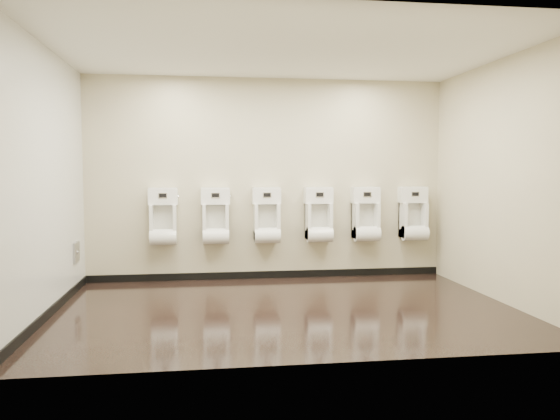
{
  "coord_description": "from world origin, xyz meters",
  "views": [
    {
      "loc": [
        -0.89,
        -5.85,
        1.5
      ],
      "look_at": [
        0.0,
        0.55,
        1.05
      ],
      "focal_mm": 35.0,
      "sensor_mm": 36.0,
      "label": 1
    }
  ],
  "objects_px": {
    "urinal_2": "(267,219)",
    "urinal_0": "(163,221)",
    "access_panel": "(76,252)",
    "urinal_3": "(319,219)",
    "urinal_1": "(216,220)",
    "urinal_4": "(366,218)",
    "urinal_5": "(413,218)"
  },
  "relations": [
    {
      "from": "urinal_5",
      "to": "urinal_4",
      "type": "bearing_deg",
      "value": 180.0
    },
    {
      "from": "urinal_3",
      "to": "urinal_0",
      "type": "bearing_deg",
      "value": 180.0
    },
    {
      "from": "urinal_0",
      "to": "urinal_4",
      "type": "height_order",
      "value": "same"
    },
    {
      "from": "access_panel",
      "to": "urinal_3",
      "type": "bearing_deg",
      "value": 7.45
    },
    {
      "from": "urinal_2",
      "to": "access_panel",
      "type": "bearing_deg",
      "value": -170.34
    },
    {
      "from": "access_panel",
      "to": "urinal_0",
      "type": "distance_m",
      "value": 1.18
    },
    {
      "from": "urinal_2",
      "to": "urinal_3",
      "type": "relative_size",
      "value": 1.0
    },
    {
      "from": "urinal_4",
      "to": "urinal_5",
      "type": "bearing_deg",
      "value": 0.0
    },
    {
      "from": "urinal_5",
      "to": "urinal_2",
      "type": "bearing_deg",
      "value": 180.0
    },
    {
      "from": "access_panel",
      "to": "urinal_0",
      "type": "bearing_deg",
      "value": 21.74
    },
    {
      "from": "urinal_0",
      "to": "urinal_2",
      "type": "height_order",
      "value": "same"
    },
    {
      "from": "urinal_3",
      "to": "urinal_4",
      "type": "height_order",
      "value": "same"
    },
    {
      "from": "urinal_1",
      "to": "urinal_4",
      "type": "distance_m",
      "value": 2.12
    },
    {
      "from": "urinal_4",
      "to": "urinal_0",
      "type": "bearing_deg",
      "value": 180.0
    },
    {
      "from": "urinal_2",
      "to": "urinal_3",
      "type": "xyz_separation_m",
      "value": [
        0.74,
        0.0,
        0.0
      ]
    },
    {
      "from": "urinal_3",
      "to": "urinal_5",
      "type": "xyz_separation_m",
      "value": [
        1.39,
        0.0,
        0.0
      ]
    },
    {
      "from": "urinal_0",
      "to": "urinal_4",
      "type": "xyz_separation_m",
      "value": [
        2.82,
        0.0,
        0.0
      ]
    },
    {
      "from": "urinal_2",
      "to": "urinal_5",
      "type": "relative_size",
      "value": 1.0
    },
    {
      "from": "urinal_0",
      "to": "urinal_1",
      "type": "bearing_deg",
      "value": 0.0
    },
    {
      "from": "access_panel",
      "to": "urinal_1",
      "type": "relative_size",
      "value": 0.33
    },
    {
      "from": "access_panel",
      "to": "urinal_3",
      "type": "relative_size",
      "value": 0.33
    },
    {
      "from": "access_panel",
      "to": "urinal_3",
      "type": "distance_m",
      "value": 3.23
    },
    {
      "from": "urinal_4",
      "to": "urinal_1",
      "type": "bearing_deg",
      "value": 180.0
    },
    {
      "from": "urinal_1",
      "to": "urinal_5",
      "type": "distance_m",
      "value": 2.83
    },
    {
      "from": "access_panel",
      "to": "urinal_1",
      "type": "xyz_separation_m",
      "value": [
        1.74,
        0.42,
        0.34
      ]
    },
    {
      "from": "urinal_2",
      "to": "urinal_0",
      "type": "bearing_deg",
      "value": 180.0
    },
    {
      "from": "urinal_1",
      "to": "urinal_2",
      "type": "distance_m",
      "value": 0.7
    },
    {
      "from": "urinal_0",
      "to": "urinal_1",
      "type": "xyz_separation_m",
      "value": [
        0.7,
        0.0,
        0.0
      ]
    },
    {
      "from": "urinal_1",
      "to": "urinal_2",
      "type": "relative_size",
      "value": 1.0
    },
    {
      "from": "urinal_3",
      "to": "access_panel",
      "type": "bearing_deg",
      "value": -172.55
    },
    {
      "from": "access_panel",
      "to": "urinal_0",
      "type": "xyz_separation_m",
      "value": [
        1.04,
        0.42,
        0.34
      ]
    },
    {
      "from": "urinal_0",
      "to": "access_panel",
      "type": "bearing_deg",
      "value": -158.26
    }
  ]
}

